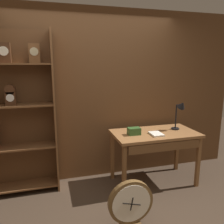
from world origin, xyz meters
TOP-DOWN VIEW (x-y plane):
  - back_wood_panel at (0.00, 1.30)m, footprint 4.80×0.05m
  - bookshelf at (-1.19, 1.12)m, footprint 1.13×0.31m
  - workbench at (0.81, 0.79)m, footprint 1.24×0.67m
  - desk_lamp at (1.23, 0.84)m, footprint 0.18×0.19m
  - toolbox_small at (0.47, 0.80)m, footprint 0.18×0.12m
  - open_repair_manual at (0.77, 0.70)m, footprint 0.16×0.22m
  - round_clock_large at (0.14, 0.00)m, footprint 0.51×0.11m

SIDE VIEW (x-z plane):
  - round_clock_large at x=0.14m, z-range 0.00..0.56m
  - workbench at x=0.81m, z-range 0.31..1.11m
  - open_repair_manual at x=0.77m, z-range 0.80..0.83m
  - toolbox_small at x=0.47m, z-range 0.80..0.90m
  - desk_lamp at x=1.23m, z-range 0.88..1.35m
  - bookshelf at x=-1.19m, z-range 0.01..2.25m
  - back_wood_panel at x=0.00m, z-range 0.00..2.60m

